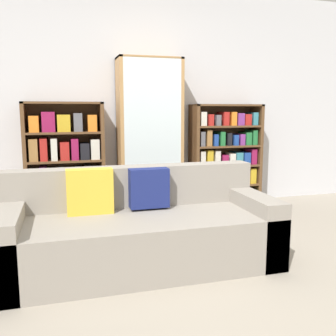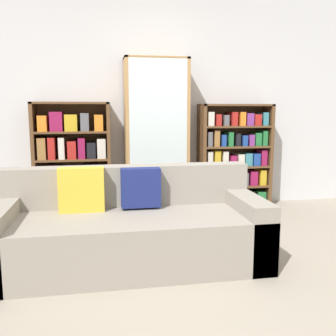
% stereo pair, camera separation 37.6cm
% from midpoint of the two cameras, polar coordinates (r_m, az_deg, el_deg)
% --- Properties ---
extents(ground_plane, '(16.00, 16.00, 0.00)m').
position_cam_midpoint_polar(ground_plane, '(2.78, 5.84, -17.53)').
color(ground_plane, gray).
extents(wall_back, '(6.69, 0.06, 2.70)m').
position_cam_midpoint_polar(wall_back, '(4.71, -1.61, 10.26)').
color(wall_back, silver).
rests_on(wall_back, ground).
extents(couch, '(2.13, 0.85, 0.77)m').
position_cam_midpoint_polar(couch, '(3.05, -2.42, -9.41)').
color(couch, gray).
rests_on(couch, ground).
extents(bookshelf_left, '(0.88, 0.32, 1.32)m').
position_cam_midpoint_polar(bookshelf_left, '(4.49, -12.03, 0.91)').
color(bookshelf_left, brown).
rests_on(bookshelf_left, ground).
extents(display_cabinet, '(0.75, 0.36, 1.84)m').
position_cam_midpoint_polar(display_cabinet, '(4.52, 0.57, 4.92)').
color(display_cabinet, '#AD7F4C').
rests_on(display_cabinet, ground).
extents(bookshelf_right, '(0.91, 0.32, 1.30)m').
position_cam_midpoint_polar(bookshelf_right, '(4.85, 12.32, 1.41)').
color(bookshelf_right, brown).
rests_on(bookshelf_right, ground).
extents(wine_bottle, '(0.09, 0.09, 0.34)m').
position_cam_midpoint_polar(wine_bottle, '(4.20, 8.46, -6.33)').
color(wine_bottle, black).
rests_on(wine_bottle, ground).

